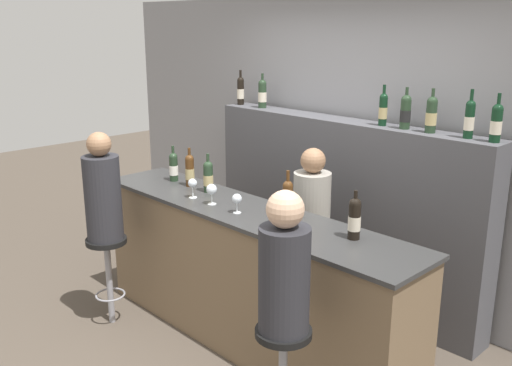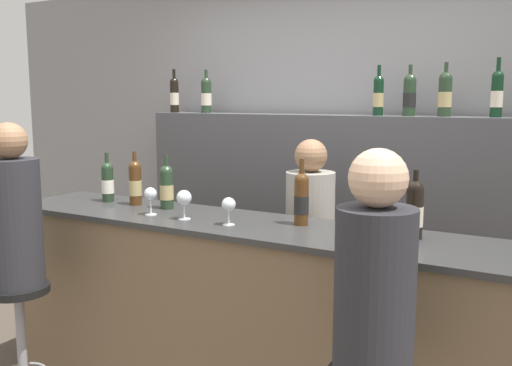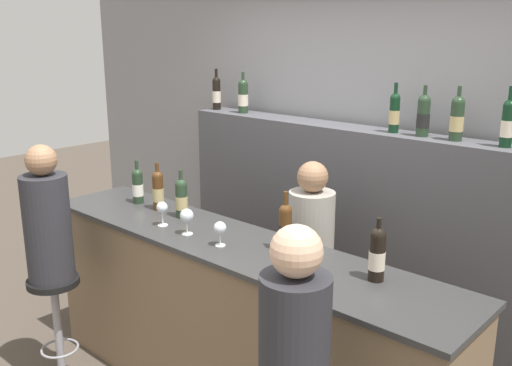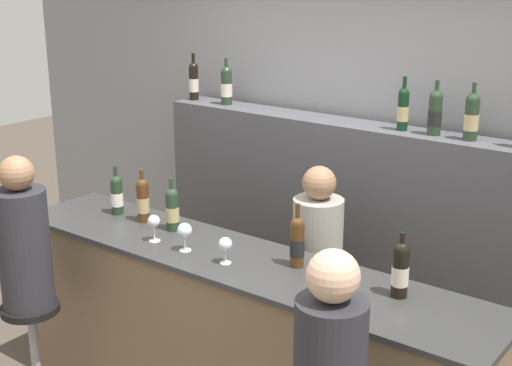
# 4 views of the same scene
# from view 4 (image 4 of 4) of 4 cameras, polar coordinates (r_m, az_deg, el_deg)

# --- Properties ---
(wall_back) EXTENTS (6.40, 0.05, 2.60)m
(wall_back) POSITION_cam_4_polar(r_m,az_deg,el_deg) (4.74, 8.53, 1.86)
(wall_back) COLOR gray
(wall_back) RESTS_ON ground_plane
(bar_counter) EXTENTS (2.87, 0.58, 1.07)m
(bar_counter) POSITION_cam_4_polar(r_m,az_deg,el_deg) (3.97, -1.65, -13.02)
(bar_counter) COLOR brown
(bar_counter) RESTS_ON ground_plane
(back_bar_cabinet) EXTENTS (2.69, 0.28, 1.59)m
(back_bar_cabinet) POSITION_cam_4_polar(r_m,az_deg,el_deg) (4.71, 6.94, -4.65)
(back_bar_cabinet) COLOR #4C4C51
(back_bar_cabinet) RESTS_ON ground_plane
(wine_bottle_counter_0) EXTENTS (0.07, 0.07, 0.30)m
(wine_bottle_counter_0) POSITION_cam_4_polar(r_m,az_deg,el_deg) (4.40, -11.08, -0.89)
(wine_bottle_counter_0) COLOR #233823
(wine_bottle_counter_0) RESTS_ON bar_counter
(wine_bottle_counter_1) EXTENTS (0.07, 0.07, 0.32)m
(wine_bottle_counter_1) POSITION_cam_4_polar(r_m,az_deg,el_deg) (4.24, -9.05, -1.33)
(wine_bottle_counter_1) COLOR #4C2D14
(wine_bottle_counter_1) RESTS_ON bar_counter
(wine_bottle_counter_2) EXTENTS (0.08, 0.08, 0.31)m
(wine_bottle_counter_2) POSITION_cam_4_polar(r_m,az_deg,el_deg) (4.08, -6.72, -2.05)
(wine_bottle_counter_2) COLOR #233823
(wine_bottle_counter_2) RESTS_ON bar_counter
(wine_bottle_counter_3) EXTENTS (0.07, 0.07, 0.33)m
(wine_bottle_counter_3) POSITION_cam_4_polar(r_m,az_deg,el_deg) (3.58, 3.32, -4.68)
(wine_bottle_counter_3) COLOR #4C2D14
(wine_bottle_counter_3) RESTS_ON bar_counter
(wine_bottle_counter_4) EXTENTS (0.08, 0.08, 0.31)m
(wine_bottle_counter_4) POSITION_cam_4_polar(r_m,az_deg,el_deg) (3.32, 11.48, -6.76)
(wine_bottle_counter_4) COLOR black
(wine_bottle_counter_4) RESTS_ON bar_counter
(wine_bottle_backbar_0) EXTENTS (0.07, 0.07, 0.33)m
(wine_bottle_backbar_0) POSITION_cam_4_polar(r_m,az_deg,el_deg) (5.18, -5.00, 8.16)
(wine_bottle_backbar_0) COLOR black
(wine_bottle_backbar_0) RESTS_ON back_bar_cabinet
(wine_bottle_backbar_1) EXTENTS (0.08, 0.08, 0.32)m
(wine_bottle_backbar_1) POSITION_cam_4_polar(r_m,az_deg,el_deg) (4.99, -2.38, 7.83)
(wine_bottle_backbar_1) COLOR #233823
(wine_bottle_backbar_1) RESTS_ON back_bar_cabinet
(wine_bottle_backbar_2) EXTENTS (0.07, 0.07, 0.32)m
(wine_bottle_backbar_2) POSITION_cam_4_polar(r_m,az_deg,el_deg) (4.28, 11.69, 5.87)
(wine_bottle_backbar_2) COLOR black
(wine_bottle_backbar_2) RESTS_ON back_bar_cabinet
(wine_bottle_backbar_3) EXTENTS (0.08, 0.08, 0.32)m
(wine_bottle_backbar_3) POSITION_cam_4_polar(r_m,az_deg,el_deg) (4.20, 14.14, 5.51)
(wine_bottle_backbar_3) COLOR #233823
(wine_bottle_backbar_3) RESTS_ON back_bar_cabinet
(wine_bottle_backbar_4) EXTENTS (0.08, 0.08, 0.32)m
(wine_bottle_backbar_4) POSITION_cam_4_polar(r_m,az_deg,el_deg) (4.13, 16.87, 5.14)
(wine_bottle_backbar_4) COLOR #233823
(wine_bottle_backbar_4) RESTS_ON back_bar_cabinet
(wine_glass_0) EXTENTS (0.07, 0.07, 0.15)m
(wine_glass_0) POSITION_cam_4_polar(r_m,az_deg,el_deg) (3.94, -8.17, -3.12)
(wine_glass_0) COLOR silver
(wine_glass_0) RESTS_ON bar_counter
(wine_glass_1) EXTENTS (0.08, 0.08, 0.16)m
(wine_glass_1) POSITION_cam_4_polar(r_m,az_deg,el_deg) (3.79, -5.73, -3.85)
(wine_glass_1) COLOR silver
(wine_glass_1) RESTS_ON bar_counter
(wine_glass_2) EXTENTS (0.07, 0.07, 0.14)m
(wine_glass_2) POSITION_cam_4_polar(r_m,az_deg,el_deg) (3.62, -2.47, -4.96)
(wine_glass_2) COLOR silver
(wine_glass_2) RESTS_ON bar_counter
(bar_stool_left) EXTENTS (0.32, 0.32, 0.73)m
(bar_stool_left) POSITION_cam_4_polar(r_m,az_deg,el_deg) (4.26, -17.41, -11.41)
(bar_stool_left) COLOR gray
(bar_stool_left) RESTS_ON ground_plane
(guest_seated_left) EXTENTS (0.28, 0.28, 0.85)m
(guest_seated_left) POSITION_cam_4_polar(r_m,az_deg,el_deg) (4.03, -18.11, -4.43)
(guest_seated_left) COLOR #28282D
(guest_seated_left) RESTS_ON bar_stool_left
(guest_seated_right) EXTENTS (0.28, 0.28, 0.80)m
(guest_seated_right) POSITION_cam_4_polar(r_m,az_deg,el_deg) (2.82, 5.96, -13.73)
(guest_seated_right) COLOR #28282D
(guest_seated_right) RESTS_ON bar_stool_right
(bartender) EXTENTS (0.29, 0.29, 1.47)m
(bartender) POSITION_cam_4_polar(r_m,az_deg,el_deg) (4.20, 4.83, -9.01)
(bartender) COLOR gray
(bartender) RESTS_ON ground_plane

